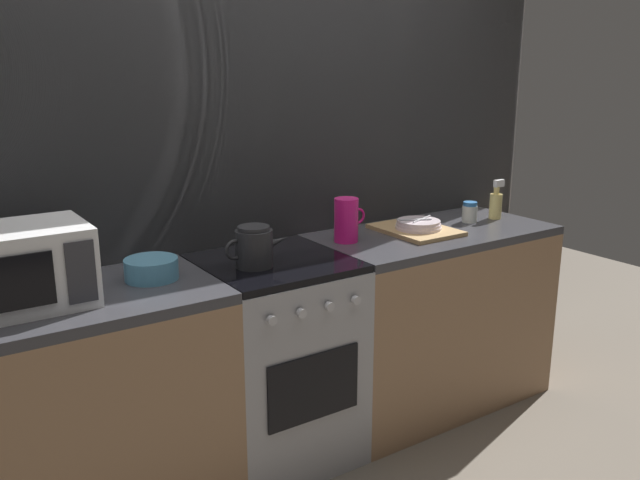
{
  "coord_description": "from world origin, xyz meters",
  "views": [
    {
      "loc": [
        -1.3,
        -2.29,
        1.68
      ],
      "look_at": [
        0.23,
        0.0,
        0.95
      ],
      "focal_mm": 37.22,
      "sensor_mm": 36.0,
      "label": 1
    }
  ],
  "objects_px": {
    "microwave": "(16,268)",
    "pitcher": "(347,220)",
    "dish_pile": "(417,227)",
    "kettle": "(254,247)",
    "mixing_bowl": "(151,269)",
    "spray_bottle": "(496,204)",
    "stove_unit": "(275,360)",
    "spice_jar": "(470,212)"
  },
  "relations": [
    {
      "from": "microwave",
      "to": "dish_pile",
      "type": "bearing_deg",
      "value": 0.63
    },
    {
      "from": "dish_pile",
      "to": "spice_jar",
      "type": "distance_m",
      "value": 0.37
    },
    {
      "from": "kettle",
      "to": "mixing_bowl",
      "type": "relative_size",
      "value": 1.42
    },
    {
      "from": "pitcher",
      "to": "spice_jar",
      "type": "distance_m",
      "value": 0.75
    },
    {
      "from": "dish_pile",
      "to": "pitcher",
      "type": "bearing_deg",
      "value": 172.06
    },
    {
      "from": "stove_unit",
      "to": "pitcher",
      "type": "relative_size",
      "value": 4.5
    },
    {
      "from": "kettle",
      "to": "spice_jar",
      "type": "xyz_separation_m",
      "value": [
        1.28,
        0.07,
        -0.03
      ]
    },
    {
      "from": "stove_unit",
      "to": "dish_pile",
      "type": "height_order",
      "value": "dish_pile"
    },
    {
      "from": "kettle",
      "to": "spice_jar",
      "type": "relative_size",
      "value": 2.71
    },
    {
      "from": "stove_unit",
      "to": "mixing_bowl",
      "type": "distance_m",
      "value": 0.71
    },
    {
      "from": "microwave",
      "to": "spice_jar",
      "type": "distance_m",
      "value": 2.15
    },
    {
      "from": "kettle",
      "to": "spice_jar",
      "type": "height_order",
      "value": "kettle"
    },
    {
      "from": "microwave",
      "to": "spray_bottle",
      "type": "bearing_deg",
      "value": 0.34
    },
    {
      "from": "microwave",
      "to": "stove_unit",
      "type": "bearing_deg",
      "value": 0.06
    },
    {
      "from": "microwave",
      "to": "dish_pile",
      "type": "height_order",
      "value": "microwave"
    },
    {
      "from": "stove_unit",
      "to": "kettle",
      "type": "distance_m",
      "value": 0.54
    },
    {
      "from": "microwave",
      "to": "kettle",
      "type": "xyz_separation_m",
      "value": [
        0.87,
        -0.04,
        -0.05
      ]
    },
    {
      "from": "stove_unit",
      "to": "spice_jar",
      "type": "height_order",
      "value": "spice_jar"
    },
    {
      "from": "mixing_bowl",
      "to": "spice_jar",
      "type": "xyz_separation_m",
      "value": [
        1.68,
        -0.01,
        0.01
      ]
    },
    {
      "from": "mixing_bowl",
      "to": "microwave",
      "type": "bearing_deg",
      "value": -175.5
    },
    {
      "from": "mixing_bowl",
      "to": "stove_unit",
      "type": "bearing_deg",
      "value": -4.04
    },
    {
      "from": "spice_jar",
      "to": "spray_bottle",
      "type": "height_order",
      "value": "spray_bottle"
    },
    {
      "from": "dish_pile",
      "to": "spray_bottle",
      "type": "height_order",
      "value": "spray_bottle"
    },
    {
      "from": "kettle",
      "to": "spray_bottle",
      "type": "distance_m",
      "value": 1.45
    },
    {
      "from": "spray_bottle",
      "to": "dish_pile",
      "type": "bearing_deg",
      "value": 179.37
    },
    {
      "from": "microwave",
      "to": "pitcher",
      "type": "relative_size",
      "value": 2.3
    },
    {
      "from": "spray_bottle",
      "to": "mixing_bowl",
      "type": "bearing_deg",
      "value": 179.28
    },
    {
      "from": "pitcher",
      "to": "microwave",
      "type": "bearing_deg",
      "value": -177.03
    },
    {
      "from": "spray_bottle",
      "to": "kettle",
      "type": "bearing_deg",
      "value": -177.96
    },
    {
      "from": "microwave",
      "to": "pitcher",
      "type": "distance_m",
      "value": 1.4
    },
    {
      "from": "microwave",
      "to": "mixing_bowl",
      "type": "distance_m",
      "value": 0.48
    },
    {
      "from": "spice_jar",
      "to": "spray_bottle",
      "type": "bearing_deg",
      "value": -6.04
    },
    {
      "from": "kettle",
      "to": "pitcher",
      "type": "bearing_deg",
      "value": 11.74
    },
    {
      "from": "microwave",
      "to": "mixing_bowl",
      "type": "relative_size",
      "value": 2.3
    },
    {
      "from": "dish_pile",
      "to": "spray_bottle",
      "type": "relative_size",
      "value": 1.97
    },
    {
      "from": "microwave",
      "to": "mixing_bowl",
      "type": "height_order",
      "value": "microwave"
    },
    {
      "from": "stove_unit",
      "to": "kettle",
      "type": "xyz_separation_m",
      "value": [
        -0.11,
        -0.04,
        0.53
      ]
    },
    {
      "from": "mixing_bowl",
      "to": "dish_pile",
      "type": "xyz_separation_m",
      "value": [
        1.31,
        -0.02,
        -0.02
      ]
    },
    {
      "from": "stove_unit",
      "to": "pitcher",
      "type": "height_order",
      "value": "pitcher"
    },
    {
      "from": "stove_unit",
      "to": "pitcher",
      "type": "bearing_deg",
      "value": 9.58
    },
    {
      "from": "kettle",
      "to": "spray_bottle",
      "type": "bearing_deg",
      "value": 2.04
    },
    {
      "from": "dish_pile",
      "to": "kettle",
      "type": "bearing_deg",
      "value": -176.38
    }
  ]
}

